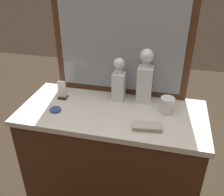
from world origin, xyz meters
TOP-DOWN VIEW (x-y plane):
  - dresser at (0.00, 0.00)m, footprint 1.03×0.47m
  - dresser_mirror at (0.00, 0.22)m, footprint 0.79×0.03m
  - crystal_decanter_far_left at (0.16, 0.15)m, footprint 0.09×0.09m
  - crystal_decanter_far_right at (0.01, 0.13)m, footprint 0.07×0.07m
  - crystal_tumbler_far_right at (0.29, 0.06)m, footprint 0.08×0.08m
  - silver_brush_rear at (0.21, -0.12)m, footprint 0.15×0.08m
  - porcelain_dish at (-0.31, -0.08)m, footprint 0.06×0.06m
  - napkin_holder at (-0.32, 0.07)m, footprint 0.05×0.05m

SIDE VIEW (x-z plane):
  - dresser at x=0.00m, z-range 0.00..0.93m
  - porcelain_dish at x=-0.31m, z-range 0.93..0.95m
  - silver_brush_rear at x=0.21m, z-range 0.93..0.96m
  - crystal_tumbler_far_right at x=0.29m, z-range 0.93..1.02m
  - napkin_holder at x=-0.32m, z-range 0.93..1.04m
  - crystal_decanter_far_right at x=0.01m, z-range 0.91..1.17m
  - crystal_decanter_far_left at x=0.16m, z-range 0.90..1.22m
  - dresser_mirror at x=0.00m, z-range 0.93..1.55m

